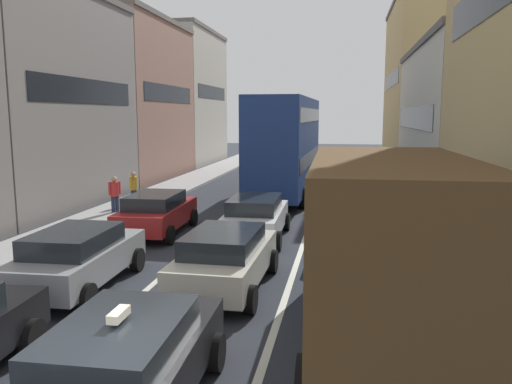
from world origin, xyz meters
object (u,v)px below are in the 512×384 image
wagon_left_lane_second (78,257)px  sedan_left_lane_third (157,212)px  pedestrian_mid_sidewalk (115,193)px  taxi_centre_lane_front (126,365)px  sedan_centre_lane_second (225,258)px  sedan_right_lane_behind_truck (353,224)px  bus_mid_queue_primary (286,142)px  removalist_box_truck (384,246)px  hatchback_centre_lane_third (256,216)px  pedestrian_near_kerb (134,187)px

wagon_left_lane_second → sedan_left_lane_third: (-0.19, 5.79, 0.00)m
pedestrian_mid_sidewalk → taxi_centre_lane_front: bearing=-22.4°
sedan_left_lane_third → taxi_centre_lane_front: bearing=-162.9°
sedan_left_lane_third → sedan_centre_lane_second: bearing=-146.0°
sedan_right_lane_behind_truck → bus_mid_queue_primary: size_ratio=0.41×
removalist_box_truck → hatchback_centre_lane_third: bearing=23.8°
bus_mid_queue_primary → pedestrian_mid_sidewalk: bearing=133.8°
taxi_centre_lane_front → hatchback_centre_lane_third: taxi_centre_lane_front is taller
sedan_right_lane_behind_truck → bus_mid_queue_primary: 10.60m
wagon_left_lane_second → sedan_left_lane_third: bearing=0.1°
sedan_centre_lane_second → sedan_left_lane_third: size_ratio=1.00×
taxi_centre_lane_front → pedestrian_mid_sidewalk: same height
removalist_box_truck → bus_mid_queue_primary: bus_mid_queue_primary is taller
taxi_centre_lane_front → pedestrian_mid_sidewalk: size_ratio=2.61×
taxi_centre_lane_front → hatchback_centre_lane_third: size_ratio=1.00×
sedan_centre_lane_second → pedestrian_near_kerb: pedestrian_near_kerb is taller
removalist_box_truck → taxi_centre_lane_front: bearing=125.3°
pedestrian_near_kerb → taxi_centre_lane_front: bearing=-60.7°
pedestrian_near_kerb → removalist_box_truck: bearing=-45.2°
wagon_left_lane_second → hatchback_centre_lane_third: size_ratio=1.01×
taxi_centre_lane_front → sedan_centre_lane_second: (0.12, 5.46, -0.00)m
taxi_centre_lane_front → pedestrian_mid_sidewalk: (-6.65, 13.70, 0.15)m
sedan_centre_lane_second → wagon_left_lane_second: bearing=99.9°
wagon_left_lane_second → pedestrian_near_kerb: pedestrian_near_kerb is taller
removalist_box_truck → sedan_centre_lane_second: removalist_box_truck is taller
pedestrian_mid_sidewalk → pedestrian_near_kerb: bearing=130.3°
taxi_centre_lane_front → wagon_left_lane_second: taxi_centre_lane_front is taller
taxi_centre_lane_front → sedan_left_lane_third: bearing=17.7°
removalist_box_truck → hatchback_centre_lane_third: 8.75m
sedan_left_lane_third → sedan_right_lane_behind_truck: 6.94m
sedan_centre_lane_second → hatchback_centre_lane_third: bearing=3.0°
hatchback_centre_lane_third → sedan_left_lane_third: bearing=86.4°
taxi_centre_lane_front → hatchback_centre_lane_third: bearing=-1.0°
sedan_centre_lane_second → sedan_right_lane_behind_truck: size_ratio=1.00×
sedan_right_lane_behind_truck → removalist_box_truck: bearing=-175.6°
taxi_centre_lane_front → sedan_centre_lane_second: 5.46m
pedestrian_near_kerb → pedestrian_mid_sidewalk: size_ratio=1.00×
sedan_right_lane_behind_truck → pedestrian_near_kerb: bearing=61.2°
removalist_box_truck → sedan_centre_lane_second: bearing=50.6°
removalist_box_truck → hatchback_centre_lane_third: (-3.67, 7.85, -1.18)m
sedan_left_lane_third → bus_mid_queue_primary: (3.59, 9.02, 2.03)m
sedan_right_lane_behind_truck → taxi_centre_lane_front: bearing=163.0°
taxi_centre_lane_front → pedestrian_mid_sidewalk: bearing=24.8°
removalist_box_truck → wagon_left_lane_second: 7.53m
sedan_centre_lane_second → wagon_left_lane_second: (-3.58, -0.54, 0.00)m
pedestrian_mid_sidewalk → bus_mid_queue_primary: bearing=84.1°
sedan_left_lane_third → wagon_left_lane_second: bearing=-179.8°
bus_mid_queue_primary → pedestrian_near_kerb: size_ratio=6.36×
wagon_left_lane_second → sedan_centre_lane_second: bearing=-83.2°
sedan_centre_lane_second → pedestrian_mid_sidewalk: bearing=40.7°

